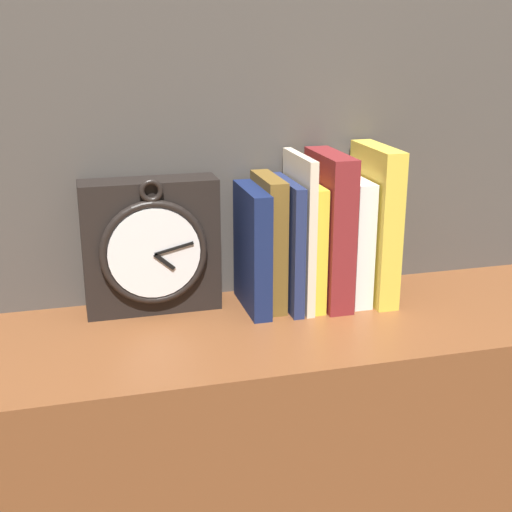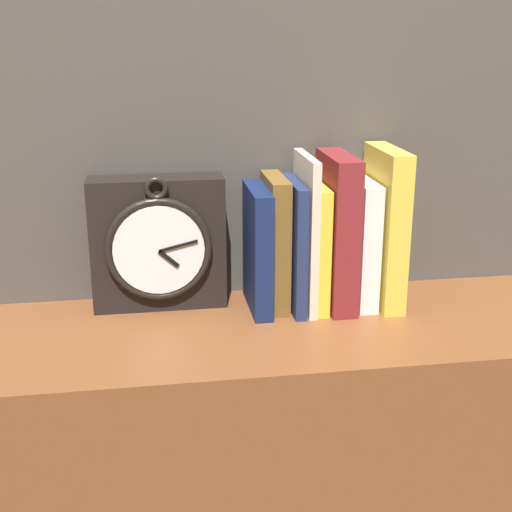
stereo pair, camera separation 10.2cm
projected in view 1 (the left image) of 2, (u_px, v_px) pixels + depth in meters
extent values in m
cube|color=#47423D|center=(226.00, 75.00, 1.11)|extent=(6.00, 0.05, 2.60)
cube|color=black|center=(151.00, 246.00, 1.09)|extent=(0.21, 0.06, 0.21)
torus|color=black|center=(154.00, 253.00, 1.06)|extent=(0.16, 0.01, 0.16)
cylinder|color=silver|center=(154.00, 253.00, 1.06)|extent=(0.14, 0.01, 0.14)
cube|color=black|center=(164.00, 262.00, 1.06)|extent=(0.03, 0.00, 0.03)
cube|color=black|center=(174.00, 248.00, 1.06)|extent=(0.06, 0.00, 0.02)
torus|color=black|center=(151.00, 191.00, 1.03)|extent=(0.04, 0.01, 0.04)
cube|color=#14204A|center=(252.00, 249.00, 1.10)|extent=(0.03, 0.13, 0.19)
cube|color=brown|center=(269.00, 242.00, 1.11)|extent=(0.03, 0.12, 0.21)
cube|color=navy|center=(287.00, 244.00, 1.11)|extent=(0.02, 0.13, 0.20)
cube|color=beige|center=(299.00, 231.00, 1.11)|extent=(0.01, 0.13, 0.24)
cube|color=yellow|center=(308.00, 243.00, 1.12)|extent=(0.02, 0.13, 0.20)
cube|color=maroon|center=(329.00, 229.00, 1.12)|extent=(0.04, 0.14, 0.24)
cube|color=white|center=(351.00, 239.00, 1.14)|extent=(0.03, 0.13, 0.20)
cube|color=gold|center=(374.00, 224.00, 1.14)|extent=(0.03, 0.14, 0.25)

